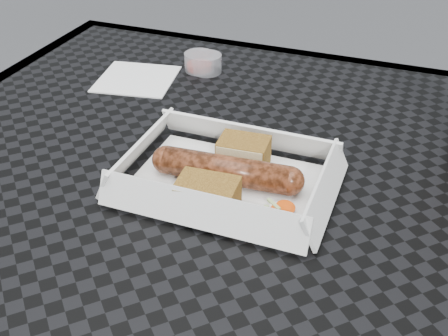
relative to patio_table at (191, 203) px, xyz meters
The scene contains 9 objects.
patio_table is the anchor object (origin of this frame).
food_tray 0.11m from the patio_table, 30.79° to the right, with size 0.22×0.15×0.00m, color white.
bratwurst 0.12m from the patio_table, 31.65° to the right, with size 0.19×0.04×0.03m.
bread_near 0.12m from the patio_table, ahead, with size 0.06×0.04×0.04m, color olive.
bread_far 0.15m from the patio_table, 55.53° to the right, with size 0.07×0.04×0.03m, color olive.
veg_garnish 0.18m from the patio_table, 31.85° to the right, with size 0.03×0.03×0.00m.
napkin 0.26m from the patio_table, 133.70° to the left, with size 0.12×0.12×0.00m, color white.
condiment_cup_sauce 0.28m from the patio_table, 110.12° to the left, with size 0.05×0.05×0.03m, color maroon.
condiment_cup_empty 0.28m from the patio_table, 107.39° to the left, with size 0.05×0.05×0.03m, color silver.
Camera 1 is at (0.26, -0.55, 1.14)m, focal length 45.00 mm.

